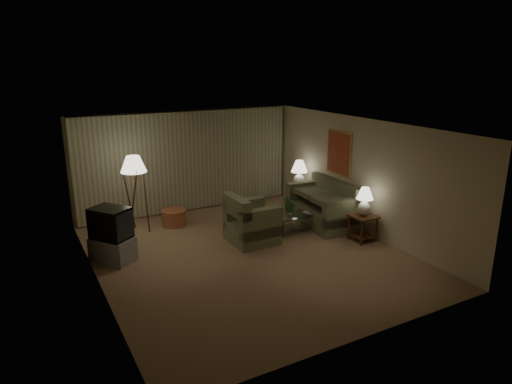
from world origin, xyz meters
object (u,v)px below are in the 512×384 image
sofa (322,207)px  ottoman (174,218)px  table_lamp_far (299,172)px  coffee_table (295,220)px  floor_lamp (135,193)px  side_table_near (363,223)px  side_table_far (299,195)px  tv_cabinet (113,249)px  vase (290,212)px  crt_tv (110,223)px  armchair (252,223)px  table_lamp_near (365,199)px

sofa → ottoman: 3.68m
table_lamp_far → coffee_table: bearing=-126.9°
floor_lamp → ottoman: size_ratio=3.10×
side_table_near → side_table_far: (0.00, 2.60, -0.01)m
side_table_far → tv_cabinet: 5.30m
sofa → vase: sofa is taller
sofa → ottoman: bearing=-112.7°
side_table_far → crt_tv: crt_tv is taller
armchair → ottoman: armchair is taller
table_lamp_near → coffee_table: size_ratio=0.61×
floor_lamp → coffee_table: bearing=-27.9°
side_table_far → floor_lamp: 4.38m
side_table_far → sofa: bearing=-96.8°
floor_lamp → sofa: bearing=-21.6°
armchair → sofa: bearing=-84.5°
table_lamp_far → table_lamp_near: bearing=-90.0°
table_lamp_far → vase: table_lamp_far is taller
tv_cabinet → ottoman: 2.27m
coffee_table → ottoman: (-2.41, 1.76, -0.08)m
side_table_near → ottoman: size_ratio=1.01×
table_lamp_far → crt_tv: (-5.20, -1.00, -0.24)m
side_table_near → tv_cabinet: 5.44m
side_table_near → ottoman: 4.57m
table_lamp_far → floor_lamp: size_ratio=0.42×
side_table_far → ottoman: size_ratio=1.01×
sofa → ottoman: size_ratio=3.53×
armchair → side_table_near: bearing=-117.4°
side_table_far → table_lamp_far: size_ratio=0.78×
vase → floor_lamp: bearing=151.0°
floor_lamp → vase: floor_lamp is taller
armchair → vase: armchair is taller
side_table_near → table_lamp_far: 2.68m
floor_lamp → crt_tv: bearing=-121.9°
coffee_table → crt_tv: size_ratio=1.17×
floor_lamp → tv_cabinet: bearing=-121.9°
ottoman → armchair: bearing=-57.0°
floor_lamp → vase: (3.16, -1.75, -0.47)m
side_table_far → floor_lamp: (-4.33, 0.40, 0.56)m
table_lamp_near → vase: 1.78m
table_lamp_near → floor_lamp: (-4.33, 3.00, -0.02)m
crt_tv → ottoman: bearing=92.6°
vase → ottoman: bearing=142.0°
armchair → ottoman: 2.22m
coffee_table → tv_cabinet: bearing=175.2°
sofa → table_lamp_far: table_lamp_far is taller
coffee_table → ottoman: bearing=143.8°
floor_lamp → vase: size_ratio=11.81×
tv_cabinet → ottoman: size_ratio=1.67×
table_lamp_near → sofa: bearing=96.3°
sofa → side_table_far: 1.26m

